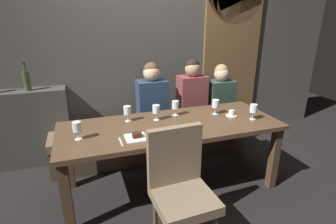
{
  "coord_description": "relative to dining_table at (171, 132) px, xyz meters",
  "views": [
    {
      "loc": [
        -0.82,
        -2.31,
        1.76
      ],
      "look_at": [
        -0.0,
        0.08,
        0.84
      ],
      "focal_mm": 28.26,
      "sensor_mm": 36.0,
      "label": 1
    }
  ],
  "objects": [
    {
      "name": "espresso_cup",
      "position": [
        0.7,
        0.01,
        0.11
      ],
      "size": [
        0.12,
        0.12,
        0.06
      ],
      "color": "white",
      "rests_on": "dining_table"
    },
    {
      "name": "diner_far_end",
      "position": [
        0.96,
        0.72,
        0.14
      ],
      "size": [
        0.36,
        0.24,
        0.72
      ],
      "color": "#2D473D",
      "rests_on": "banquette_bench"
    },
    {
      "name": "banquette_bench",
      "position": [
        0.0,
        0.7,
        -0.42
      ],
      "size": [
        2.5,
        0.44,
        0.45
      ],
      "color": "#4A3C2E",
      "rests_on": "ground"
    },
    {
      "name": "arched_door",
      "position": [
        1.35,
        1.15,
        0.71
      ],
      "size": [
        0.9,
        0.05,
        2.55
      ],
      "color": "brown",
      "rests_on": "ground"
    },
    {
      "name": "back_counter",
      "position": [
        -1.55,
        1.04,
        -0.18
      ],
      "size": [
        1.1,
        0.28,
        0.95
      ],
      "primitive_type": "cube",
      "color": "#413E3A",
      "rests_on": "ground"
    },
    {
      "name": "wine_glass_center_back",
      "position": [
        -0.11,
        0.15,
        0.2
      ],
      "size": [
        0.08,
        0.08,
        0.16
      ],
      "color": "silver",
      "rests_on": "dining_table"
    },
    {
      "name": "diner_redhead",
      "position": [
        -0.01,
        0.69,
        0.18
      ],
      "size": [
        0.36,
        0.24,
        0.8
      ],
      "color": "navy",
      "rests_on": "banquette_bench"
    },
    {
      "name": "wine_glass_far_left",
      "position": [
        0.56,
        0.12,
        0.2
      ],
      "size": [
        0.08,
        0.08,
        0.16
      ],
      "color": "silver",
      "rests_on": "dining_table"
    },
    {
      "name": "wine_bottle_pale_label",
      "position": [
        -1.4,
        1.02,
        0.42
      ],
      "size": [
        0.08,
        0.08,
        0.33
      ],
      "color": "#384728",
      "rests_on": "back_counter"
    },
    {
      "name": "chair_near_side",
      "position": [
        -0.18,
        -0.72,
        -0.09
      ],
      "size": [
        0.46,
        0.46,
        0.98
      ],
      "color": "brown",
      "rests_on": "ground"
    },
    {
      "name": "back_wall_tiled",
      "position": [
        0.0,
        1.22,
        0.85
      ],
      "size": [
        6.0,
        0.12,
        3.0
      ],
      "primitive_type": "cube",
      "color": "#4C4944",
      "rests_on": "ground"
    },
    {
      "name": "dessert_plate",
      "position": [
        -0.4,
        -0.21,
        0.1
      ],
      "size": [
        0.19,
        0.19,
        0.05
      ],
      "color": "white",
      "rests_on": "dining_table"
    },
    {
      "name": "dining_table",
      "position": [
        0.0,
        0.0,
        0.0
      ],
      "size": [
        2.2,
        0.84,
        0.74
      ],
      "color": "#493422",
      "rests_on": "ground"
    },
    {
      "name": "wine_glass_end_left",
      "position": [
        -0.4,
        0.21,
        0.2
      ],
      "size": [
        0.08,
        0.08,
        0.16
      ],
      "color": "silver",
      "rests_on": "dining_table"
    },
    {
      "name": "diner_bearded",
      "position": [
        0.54,
        0.72,
        0.18
      ],
      "size": [
        0.36,
        0.24,
        0.81
      ],
      "color": "brown",
      "rests_on": "banquette_bench"
    },
    {
      "name": "ground",
      "position": [
        0.0,
        0.0,
        -0.65
      ],
      "size": [
        9.0,
        9.0,
        0.0
      ],
      "primitive_type": "plane",
      "color": "black"
    },
    {
      "name": "wine_glass_far_right",
      "position": [
        -0.89,
        -0.07,
        0.2
      ],
      "size": [
        0.08,
        0.08,
        0.16
      ],
      "color": "silver",
      "rests_on": "dining_table"
    },
    {
      "name": "wine_glass_near_right",
      "position": [
        0.85,
        -0.15,
        0.2
      ],
      "size": [
        0.08,
        0.08,
        0.16
      ],
      "color": "silver",
      "rests_on": "dining_table"
    },
    {
      "name": "wine_glass_center_front",
      "position": [
        0.13,
        0.22,
        0.2
      ],
      "size": [
        0.08,
        0.08,
        0.16
      ],
      "color": "silver",
      "rests_on": "dining_table"
    },
    {
      "name": "fork_on_table",
      "position": [
        -0.54,
        -0.24,
        0.09
      ],
      "size": [
        0.02,
        0.17,
        0.01
      ],
      "primitive_type": "cube",
      "rotation": [
        0.0,
        0.0,
        0.02
      ],
      "color": "silver",
      "rests_on": "dining_table"
    }
  ]
}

